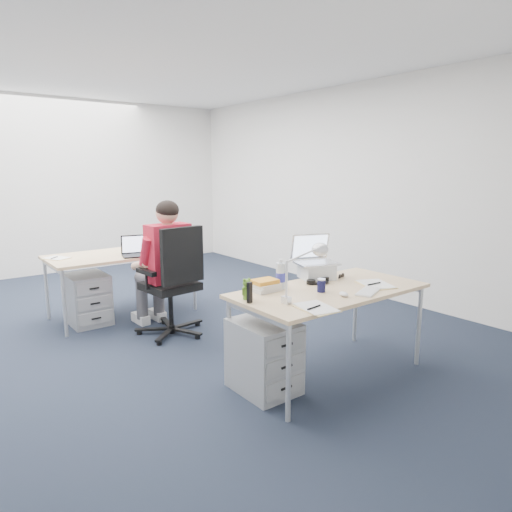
# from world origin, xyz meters

# --- Properties ---
(floor) EXTENTS (7.00, 7.00, 0.00)m
(floor) POSITION_xyz_m (0.00, 0.00, 0.00)
(floor) COLOR black
(floor) RESTS_ON ground
(room) EXTENTS (6.02, 7.02, 2.80)m
(room) POSITION_xyz_m (0.00, 0.00, 1.71)
(room) COLOR silver
(room) RESTS_ON ground
(desk_near) EXTENTS (1.60, 0.80, 0.73)m
(desk_near) POSITION_xyz_m (0.75, -1.84, 0.68)
(desk_near) COLOR tan
(desk_near) RESTS_ON ground
(desk_far) EXTENTS (1.60, 0.80, 0.73)m
(desk_far) POSITION_xyz_m (0.01, 0.72, 0.68)
(desk_far) COLOR tan
(desk_far) RESTS_ON ground
(office_chair) EXTENTS (0.78, 0.78, 1.13)m
(office_chair) POSITION_xyz_m (0.16, -0.23, 0.32)
(office_chair) COLOR black
(office_chair) RESTS_ON ground
(seated_person) EXTENTS (0.44, 0.76, 1.36)m
(seated_person) POSITION_xyz_m (0.15, -0.04, 0.68)
(seated_person) COLOR red
(seated_person) RESTS_ON ground
(drawer_pedestal_near) EXTENTS (0.40, 0.50, 0.55)m
(drawer_pedestal_near) POSITION_xyz_m (0.15, -1.74, 0.28)
(drawer_pedestal_near) COLOR #9EA0A3
(drawer_pedestal_near) RESTS_ON ground
(drawer_pedestal_far) EXTENTS (0.40, 0.50, 0.55)m
(drawer_pedestal_far) POSITION_xyz_m (-0.42, 0.66, 0.28)
(drawer_pedestal_far) COLOR #9EA0A3
(drawer_pedestal_far) RESTS_ON ground
(silver_laptop) EXTENTS (0.43, 0.38, 0.38)m
(silver_laptop) POSITION_xyz_m (0.91, -1.53, 0.92)
(silver_laptop) COLOR silver
(silver_laptop) RESTS_ON desk_near
(wireless_keyboard) EXTENTS (0.32, 0.23, 0.01)m
(wireless_keyboard) POSITION_xyz_m (0.91, -2.10, 0.74)
(wireless_keyboard) COLOR white
(wireless_keyboard) RESTS_ON desk_near
(computer_mouse) EXTENTS (0.09, 0.11, 0.03)m
(computer_mouse) POSITION_xyz_m (0.67, -2.06, 0.75)
(computer_mouse) COLOR white
(computer_mouse) RESTS_ON desk_near
(headphones) EXTENTS (0.25, 0.19, 0.04)m
(headphones) POSITION_xyz_m (0.81, -1.64, 0.75)
(headphones) COLOR black
(headphones) RESTS_ON desk_near
(can_koozie) EXTENTS (0.07, 0.07, 0.11)m
(can_koozie) POSITION_xyz_m (0.62, -1.86, 0.78)
(can_koozie) COLOR #12133B
(can_koozie) RESTS_ON desk_near
(water_bottle) EXTENTS (0.09, 0.09, 0.24)m
(water_bottle) POSITION_xyz_m (0.43, -1.59, 0.85)
(water_bottle) COLOR silver
(water_bottle) RESTS_ON desk_near
(bear_figurine) EXTENTS (0.10, 0.08, 0.16)m
(bear_figurine) POSITION_xyz_m (0.04, -1.67, 0.81)
(bear_figurine) COLOR #39721E
(bear_figurine) RESTS_ON desk_near
(book_stack) EXTENTS (0.22, 0.18, 0.09)m
(book_stack) POSITION_xyz_m (0.29, -1.58, 0.78)
(book_stack) COLOR silver
(book_stack) RESTS_ON desk_near
(cordless_phone) EXTENTS (0.05, 0.04, 0.15)m
(cordless_phone) POSITION_xyz_m (0.00, -1.76, 0.81)
(cordless_phone) COLOR black
(cordless_phone) RESTS_ON desk_near
(papers_left) EXTENTS (0.25, 0.33, 0.01)m
(papers_left) POSITION_xyz_m (0.28, -2.16, 0.73)
(papers_left) COLOR #EDD089
(papers_left) RESTS_ON desk_near
(papers_right) EXTENTS (0.32, 0.37, 0.01)m
(papers_right) POSITION_xyz_m (1.13, -2.00, 0.74)
(papers_right) COLOR #EDD089
(papers_right) RESTS_ON desk_near
(sunglasses) EXTENTS (0.11, 0.07, 0.02)m
(sunglasses) POSITION_xyz_m (1.11, -1.64, 0.74)
(sunglasses) COLOR black
(sunglasses) RESTS_ON desk_near
(desk_lamp) EXTENTS (0.38, 0.14, 0.43)m
(desk_lamp) POSITION_xyz_m (0.33, -1.93, 0.94)
(desk_lamp) COLOR silver
(desk_lamp) RESTS_ON desk_near
(dark_laptop) EXTENTS (0.40, 0.39, 0.24)m
(dark_laptop) POSITION_xyz_m (0.09, 0.42, 0.85)
(dark_laptop) COLOR black
(dark_laptop) RESTS_ON desk_far
(far_cup) EXTENTS (0.07, 0.07, 0.10)m
(far_cup) POSITION_xyz_m (0.48, 0.87, 0.78)
(far_cup) COLOR white
(far_cup) RESTS_ON desk_far
(far_papers) EXTENTS (0.28, 0.31, 0.01)m
(far_papers) POSITION_xyz_m (-0.67, 0.83, 0.73)
(far_papers) COLOR white
(far_papers) RESTS_ON desk_far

